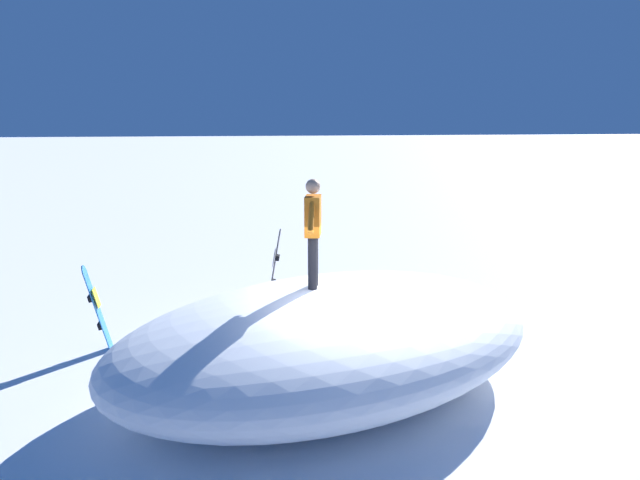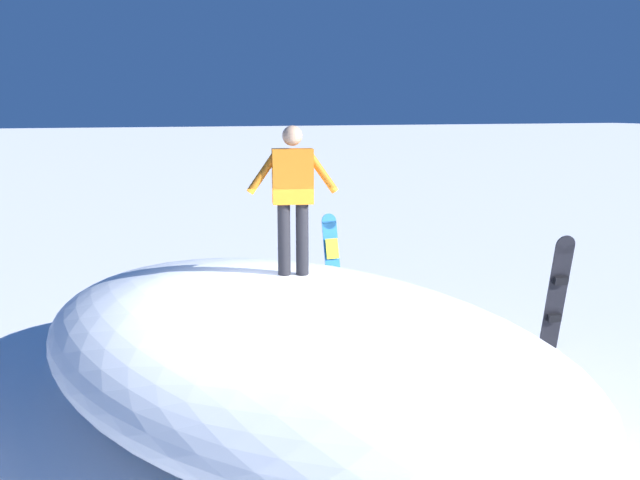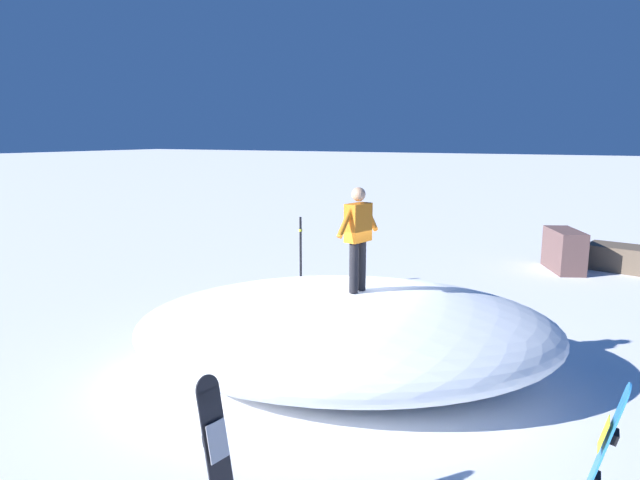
# 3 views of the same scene
# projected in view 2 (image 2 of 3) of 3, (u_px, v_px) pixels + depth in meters

# --- Properties ---
(ground) EXTENTS (240.00, 240.00, 0.00)m
(ground) POSITION_uv_depth(u_px,v_px,m) (254.00, 439.00, 6.66)
(ground) COLOR white
(snow_mound) EXTENTS (6.92, 8.20, 1.54)m
(snow_mound) POSITION_uv_depth(u_px,v_px,m) (287.00, 349.00, 7.05)
(snow_mound) COLOR white
(snow_mound) RESTS_ON ground
(snowboarder_standing) EXTENTS (0.99, 0.31, 1.63)m
(snowboarder_standing) POSITION_uv_depth(u_px,v_px,m) (293.00, 191.00, 7.00)
(snowboarder_standing) COLOR black
(snowboarder_standing) RESTS_ON snow_mound
(snowboard_primary_upright) EXTENTS (0.28, 0.40, 1.56)m
(snowboard_primary_upright) POSITION_uv_depth(u_px,v_px,m) (332.00, 258.00, 11.23)
(snowboard_primary_upright) COLOR #2672BF
(snowboard_primary_upright) RESTS_ON ground
(snowboard_secondary_upright) EXTENTS (0.33, 0.36, 1.69)m
(snowboard_secondary_upright) POSITION_uv_depth(u_px,v_px,m) (557.00, 292.00, 8.86)
(snowboard_secondary_upright) COLOR black
(snowboard_secondary_upright) RESTS_ON ground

